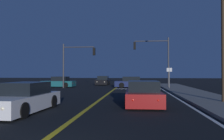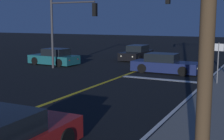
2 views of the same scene
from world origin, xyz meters
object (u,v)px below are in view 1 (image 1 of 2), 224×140
car_parked_curb_teal (59,82)px  car_following_oncoming_white (24,99)px  traffic_signal_far_left (75,58)px  utility_pole_right (224,17)px  car_lead_oncoming_black (103,81)px  car_far_approaching_red (143,94)px  car_side_waiting_navy (133,83)px  street_sign_corner (169,75)px  traffic_signal_near_right (156,54)px

car_parked_curb_teal → car_following_oncoming_white: same height
traffic_signal_far_left → utility_pole_right: 17.96m
car_lead_oncoming_black → traffic_signal_far_left: 8.79m
car_far_approaching_red → utility_pole_right: 6.44m
car_lead_oncoming_black → traffic_signal_far_left: traffic_signal_far_left is taller
utility_pole_right → car_far_approaching_red: bearing=-170.0°
car_lead_oncoming_black → car_side_waiting_navy: size_ratio=1.00×
utility_pole_right → street_sign_corner: 12.25m
utility_pole_right → car_side_waiting_navy: bearing=109.9°
car_side_waiting_navy → car_lead_oncoming_black: bearing=-143.3°
car_lead_oncoming_black → car_following_oncoming_white: same height
car_lead_oncoming_black → car_following_oncoming_white: 24.70m
car_parked_curb_teal → traffic_signal_near_right: bearing=-88.5°
car_following_oncoming_white → traffic_signal_far_left: bearing=-80.8°
car_far_approaching_red → street_sign_corner: size_ratio=1.93×
car_lead_oncoming_black → street_sign_corner: size_ratio=1.94×
car_parked_curb_teal → street_sign_corner: size_ratio=1.76×
car_far_approaching_red → traffic_signal_far_left: (-7.59, 13.91, 2.96)m
car_following_oncoming_white → traffic_signal_near_right: (7.53, 18.11, 3.49)m
car_parked_curb_teal → car_far_approaching_red: 18.57m
car_side_waiting_navy → car_following_oncoming_white: bearing=-14.4°
car_side_waiting_navy → traffic_signal_far_left: 7.65m
car_following_oncoming_white → traffic_signal_near_right: bearing=-110.5°
utility_pole_right → street_sign_corner: utility_pole_right is taller
car_parked_curb_teal → traffic_signal_near_right: 12.69m
car_far_approaching_red → car_following_oncoming_white: (-5.50, -2.81, -0.00)m
traffic_signal_near_right → street_sign_corner: size_ratio=2.55×
traffic_signal_near_right → car_far_approaching_red: bearing=82.5°
car_parked_curb_teal → car_following_oncoming_white: bearing=-163.2°
car_following_oncoming_white → street_sign_corner: street_sign_corner is taller
car_lead_oncoming_black → car_parked_curb_teal: (-4.76, -6.36, -0.00)m
car_parked_curb_teal → utility_pole_right: utility_pole_right is taller
traffic_signal_far_left → street_sign_corner: 11.07m
traffic_signal_far_left → utility_pole_right: (12.21, -13.09, 1.45)m
car_lead_oncoming_black → traffic_signal_far_left: bearing=74.5°
car_far_approaching_red → street_sign_corner: 12.95m
car_lead_oncoming_black → street_sign_corner: street_sign_corner is taller
car_side_waiting_navy → utility_pole_right: (5.38, -14.82, 4.41)m
traffic_signal_far_left → car_parked_curb_teal: bearing=147.8°
car_lead_oncoming_black → street_sign_corner: 12.79m
car_following_oncoming_white → street_sign_corner: (8.72, 15.31, 1.03)m
car_following_oncoming_white → utility_pole_right: (10.12, 3.62, 4.41)m
car_lead_oncoming_black → street_sign_corner: bearing=132.4°
car_side_waiting_navy → utility_pole_right: utility_pole_right is taller
traffic_signal_near_right → car_side_waiting_navy: bearing=-6.8°
car_lead_oncoming_black → car_far_approaching_red: bearing=103.7°
car_following_oncoming_white → traffic_signal_far_left: traffic_signal_far_left is taller
car_side_waiting_navy → street_sign_corner: bearing=51.8°
car_side_waiting_navy → traffic_signal_near_right: 4.47m
traffic_signal_near_right → utility_pole_right: utility_pole_right is taller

